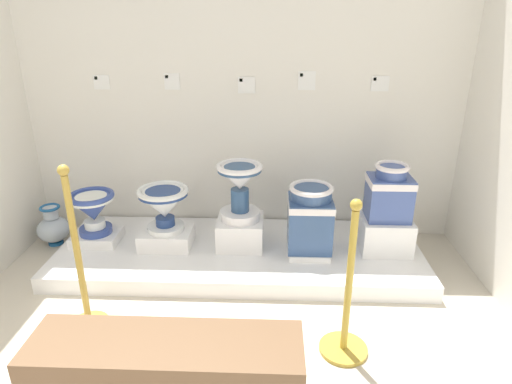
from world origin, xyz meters
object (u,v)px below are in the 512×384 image
object	(u,v)px
info_placard_second	(172,81)
plinth_block_rightmost	(240,232)
plinth_block_pale_glazed	(384,233)
info_placard_fifth	(380,84)
antique_toilet_broad_patterned	(164,203)
antique_toilet_rightmost	(240,184)
plinth_block_tall_cobalt	(308,249)
antique_toilet_leftmost	(93,208)
stanchion_post_near_left	(82,280)
plinth_block_broad_patterned	(167,238)
antique_toilet_pale_glazed	(389,191)
plinth_block_leftmost	(97,237)
info_placard_fourth	(307,81)
antique_toilet_tall_cobalt	(310,215)
museum_bench	(168,375)
stanchion_post_near_right	(346,314)
info_placard_first	(101,82)
info_placard_third	(246,85)
decorative_vase_companion	(53,228)

from	to	relation	value
info_placard_second	plinth_block_rightmost	bearing A→B (deg)	-40.51
plinth_block_rightmost	plinth_block_pale_glazed	distance (m)	1.11
info_placard_fifth	antique_toilet_broad_patterned	bearing A→B (deg)	-162.31
antique_toilet_rightmost	plinth_block_tall_cobalt	world-z (taller)	antique_toilet_rightmost
antique_toilet_leftmost	stanchion_post_near_left	xyz separation A→B (m)	(0.26, -0.86, -0.09)
plinth_block_broad_patterned	stanchion_post_near_left	xyz separation A→B (m)	(-0.31, -0.83, 0.14)
plinth_block_pale_glazed	antique_toilet_pale_glazed	bearing A→B (deg)	0.00
plinth_block_leftmost	info_placard_fourth	size ratio (longest dim) A/B	2.45
antique_toilet_broad_patterned	antique_toilet_pale_glazed	size ratio (longest dim) A/B	0.91
plinth_block_pale_glazed	info_placard_fourth	distance (m)	1.34
plinth_block_rightmost	antique_toilet_pale_glazed	world-z (taller)	antique_toilet_pale_glazed
antique_toilet_tall_cobalt	stanchion_post_near_left	distance (m)	1.61
antique_toilet_broad_patterned	plinth_block_pale_glazed	bearing A→B (deg)	0.66
plinth_block_tall_cobalt	antique_toilet_leftmost	bearing A→B (deg)	176.96
plinth_block_rightmost	plinth_block_leftmost	bearing A→B (deg)	-179.74
stanchion_post_near_left	info_placard_fifth	bearing A→B (deg)	34.63
antique_toilet_rightmost	antique_toilet_broad_patterned	bearing A→B (deg)	-176.05
museum_bench	antique_toilet_leftmost	bearing A→B (deg)	121.89
stanchion_post_near_left	stanchion_post_near_right	size ratio (longest dim) A/B	1.11
antique_toilet_tall_cobalt	antique_toilet_pale_glazed	xyz separation A→B (m)	(0.58, 0.07, 0.17)
plinth_block_rightmost	antique_toilet_tall_cobalt	bearing A→B (deg)	-10.12
plinth_block_leftmost	info_placard_first	distance (m)	1.25
info_placard_fifth	plinth_block_broad_patterned	bearing A→B (deg)	-162.31
plinth_block_tall_cobalt	info_placard_first	bearing A→B (deg)	160.80
antique_toilet_pale_glazed	info_placard_fifth	xyz separation A→B (m)	(-0.03, 0.51, 0.71)
antique_toilet_leftmost	antique_toilet_tall_cobalt	bearing A→B (deg)	-3.04
antique_toilet_broad_patterned	info_placard_first	xyz separation A→B (m)	(-0.57, 0.53, 0.83)
plinth_block_broad_patterned	plinth_block_pale_glazed	bearing A→B (deg)	0.66
antique_toilet_pale_glazed	plinth_block_broad_patterned	bearing A→B (deg)	-179.34
plinth_block_tall_cobalt	stanchion_post_near_left	xyz separation A→B (m)	(-1.41, -0.77, 0.19)
plinth_block_rightmost	museum_bench	bearing A→B (deg)	-99.45
info_placard_fifth	info_placard_first	bearing A→B (deg)	-180.00
plinth_block_broad_patterned	antique_toilet_tall_cobalt	xyz separation A→B (m)	(1.10, -0.05, 0.24)
antique_toilet_rightmost	museum_bench	world-z (taller)	antique_toilet_rightmost
info_placard_third	info_placard_fifth	world-z (taller)	info_placard_fifth
stanchion_post_near_left	museum_bench	world-z (taller)	stanchion_post_near_left
antique_toilet_tall_cobalt	plinth_block_leftmost	bearing A→B (deg)	176.96
info_placard_fourth	decorative_vase_companion	size ratio (longest dim) A/B	0.42
info_placard_fourth	decorative_vase_companion	world-z (taller)	info_placard_fourth
antique_toilet_leftmost	info_placard_fifth	world-z (taller)	info_placard_fifth
antique_toilet_tall_cobalt	info_placard_second	size ratio (longest dim) A/B	3.91
plinth_block_leftmost	plinth_block_pale_glazed	bearing A→B (deg)	-0.38
antique_toilet_leftmost	info_placard_fifth	size ratio (longest dim) A/B	2.54
info_placard_first	info_placard_fifth	world-z (taller)	info_placard_fifth
plinth_block_broad_patterned	info_placard_fourth	distance (m)	1.66
decorative_vase_companion	stanchion_post_near_left	bearing A→B (deg)	-56.00
info_placard_second	info_placard_fifth	xyz separation A→B (m)	(1.65, 0.00, -0.01)
info_placard_fifth	antique_toilet_pale_glazed	bearing A→B (deg)	-86.60
antique_toilet_rightmost	plinth_block_pale_glazed	size ratio (longest dim) A/B	1.19
plinth_block_leftmost	decorative_vase_companion	world-z (taller)	decorative_vase_companion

